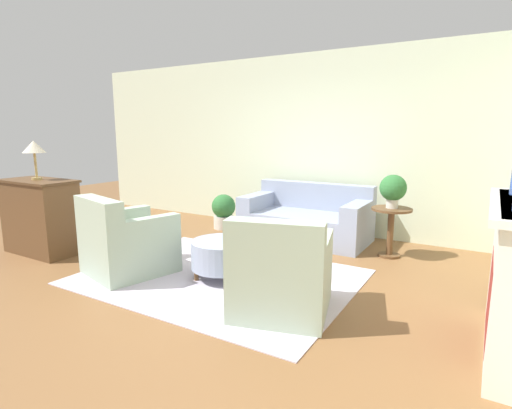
% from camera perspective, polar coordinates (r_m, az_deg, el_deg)
% --- Properties ---
extents(ground_plane, '(16.00, 16.00, 0.00)m').
position_cam_1_polar(ground_plane, '(4.52, -5.28, -10.31)').
color(ground_plane, brown).
extents(wall_back, '(9.12, 0.12, 2.80)m').
position_cam_1_polar(wall_back, '(6.53, 8.23, 8.59)').
color(wall_back, beige).
rests_on(wall_back, ground_plane).
extents(rug, '(2.90, 2.18, 0.01)m').
position_cam_1_polar(rug, '(4.52, -5.28, -10.25)').
color(rug, '#BCB2C1').
rests_on(rug, ground_plane).
extents(couch, '(1.83, 0.96, 0.82)m').
position_cam_1_polar(couch, '(6.01, 7.23, -2.14)').
color(couch, '#8E99B2').
rests_on(couch, ground_plane).
extents(armchair_left, '(1.00, 1.04, 0.89)m').
position_cam_1_polar(armchair_left, '(4.76, -18.20, -5.40)').
color(armchair_left, '#9EB29E').
rests_on(armchair_left, rug).
extents(armchair_right, '(1.00, 1.04, 0.89)m').
position_cam_1_polar(armchair_right, '(3.57, 3.62, -10.16)').
color(armchair_right, '#9EB29E').
rests_on(armchair_right, rug).
extents(ottoman_table, '(0.68, 0.68, 0.42)m').
position_cam_1_polar(ottoman_table, '(4.39, -4.83, -7.10)').
color(ottoman_table, '#8E99B2').
rests_on(ottoman_table, rug).
extents(side_table, '(0.50, 0.50, 0.64)m').
position_cam_1_polar(side_table, '(5.39, 18.70, -2.64)').
color(side_table, brown).
rests_on(side_table, ground_plane).
extents(dresser, '(1.06, 0.54, 0.98)m').
position_cam_1_polar(dresser, '(5.98, -28.40, -1.38)').
color(dresser, brown).
rests_on(dresser, ground_plane).
extents(potted_plant_on_side_table, '(0.33, 0.33, 0.43)m').
position_cam_1_polar(potted_plant_on_side_table, '(5.31, 18.99, 2.14)').
color(potted_plant_on_side_table, beige).
rests_on(potted_plant_on_side_table, side_table).
extents(potted_plant_floor, '(0.39, 0.39, 0.57)m').
position_cam_1_polar(potted_plant_floor, '(6.65, -4.65, -0.87)').
color(potted_plant_floor, beige).
rests_on(potted_plant_floor, ground_plane).
extents(table_lamp, '(0.28, 0.28, 0.50)m').
position_cam_1_polar(table_lamp, '(5.88, -29.15, 7.02)').
color(table_lamp, tan).
rests_on(table_lamp, dresser).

